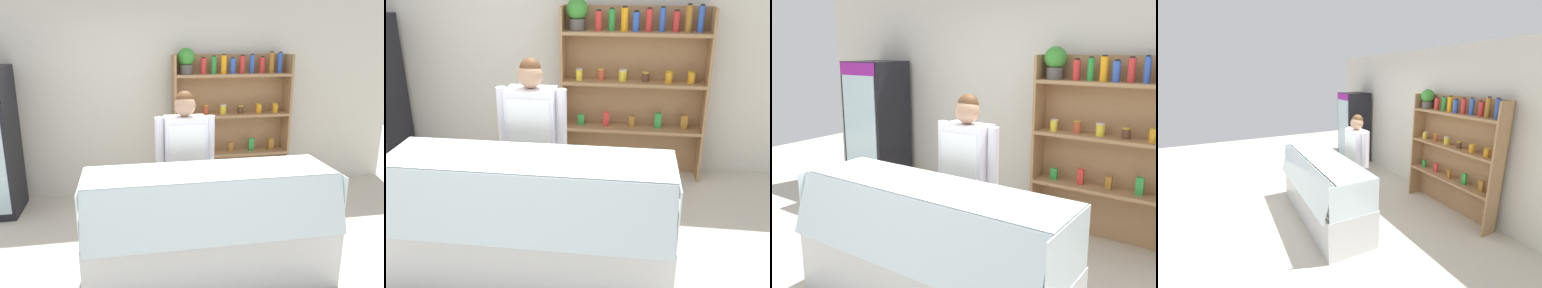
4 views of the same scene
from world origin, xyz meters
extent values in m
cube|color=beige|center=(0.00, 2.17, 1.35)|extent=(6.80, 0.10, 2.70)
cube|color=black|center=(-2.19, 1.74, 0.90)|extent=(0.66, 0.62, 1.81)
cube|color=silver|center=(-2.19, 1.42, 0.90)|extent=(0.58, 0.01, 1.61)
cube|color=#8C1E8C|center=(-2.19, 1.42, 1.72)|extent=(0.62, 0.01, 0.16)
cylinder|color=red|center=(-2.37, 1.49, 0.33)|extent=(0.05, 0.05, 0.17)
cylinder|color=silver|center=(-2.19, 1.49, 0.34)|extent=(0.05, 0.05, 0.17)
cylinder|color=#2D8C38|center=(-2.01, 1.49, 0.33)|extent=(0.06, 0.06, 0.16)
cylinder|color=silver|center=(-2.37, 1.49, 0.80)|extent=(0.06, 0.06, 0.17)
cylinder|color=silver|center=(-2.19, 1.49, 0.81)|extent=(0.07, 0.07, 0.19)
cylinder|color=#2D8C38|center=(-2.01, 1.49, 0.83)|extent=(0.05, 0.05, 0.22)
cylinder|color=purple|center=(-2.39, 1.49, 1.28)|extent=(0.05, 0.05, 0.19)
cylinder|color=#2D8C38|center=(-2.26, 1.49, 1.27)|extent=(0.06, 0.06, 0.16)
cylinder|color=#2D8C38|center=(-2.12, 1.49, 1.29)|extent=(0.06, 0.06, 0.20)
cylinder|color=red|center=(-1.99, 1.49, 1.27)|extent=(0.05, 0.05, 0.16)
cube|color=#9E754C|center=(0.89, 2.02, 0.95)|extent=(1.60, 0.02, 1.91)
cube|color=#9E754C|center=(0.11, 1.88, 0.95)|extent=(0.03, 0.28, 1.91)
cube|color=#9E754C|center=(0.89, 1.88, 0.57)|extent=(1.54, 0.28, 0.04)
cube|color=#9E754C|center=(0.89, 1.88, 1.11)|extent=(1.54, 0.28, 0.04)
cube|color=#9E754C|center=(0.89, 1.88, 1.64)|extent=(1.54, 0.28, 0.04)
cylinder|color=#4C4742|center=(0.27, 1.88, 1.72)|extent=(0.17, 0.17, 0.12)
sphere|color=#37832D|center=(0.27, 1.88, 1.88)|extent=(0.23, 0.23, 0.23)
cylinder|color=red|center=(0.49, 1.88, 1.76)|extent=(0.08, 0.08, 0.20)
cylinder|color=black|center=(0.49, 1.88, 1.87)|extent=(0.05, 0.05, 0.02)
cylinder|color=#2D8C38|center=(0.63, 1.90, 1.77)|extent=(0.07, 0.07, 0.22)
cylinder|color=black|center=(0.63, 1.88, 1.89)|extent=(0.05, 0.05, 0.02)
cylinder|color=orange|center=(0.77, 1.88, 1.78)|extent=(0.08, 0.08, 0.24)
cylinder|color=black|center=(0.77, 1.88, 1.91)|extent=(0.05, 0.05, 0.02)
cylinder|color=#3356B2|center=(0.89, 1.88, 1.76)|extent=(0.08, 0.08, 0.20)
cylinder|color=black|center=(0.89, 1.88, 1.87)|extent=(0.05, 0.05, 0.02)
cylinder|color=red|center=(1.02, 1.89, 1.77)|extent=(0.07, 0.07, 0.23)
cylinder|color=black|center=(1.02, 1.88, 1.90)|extent=(0.05, 0.05, 0.02)
cylinder|color=#3356B2|center=(1.16, 1.90, 1.78)|extent=(0.06, 0.06, 0.24)
cylinder|color=black|center=(1.16, 1.88, 1.91)|extent=(0.04, 0.04, 0.02)
cylinder|color=yellow|center=(0.29, 1.86, 1.18)|extent=(0.08, 0.08, 0.11)
cylinder|color=silver|center=(0.29, 1.88, 1.24)|extent=(0.08, 0.08, 0.01)
cylinder|color=#BF4C2D|center=(0.53, 1.89, 1.18)|extent=(0.08, 0.08, 0.12)
cylinder|color=gold|center=(0.53, 1.88, 1.25)|extent=(0.08, 0.08, 0.01)
cylinder|color=yellow|center=(0.77, 1.89, 1.18)|extent=(0.09, 0.09, 0.12)
cylinder|color=silver|center=(0.77, 1.88, 1.25)|extent=(0.09, 0.09, 0.01)
cylinder|color=brown|center=(1.02, 1.89, 1.17)|extent=(0.08, 0.08, 0.10)
cylinder|color=gold|center=(1.02, 1.88, 1.23)|extent=(0.08, 0.08, 0.01)
cylinder|color=orange|center=(1.27, 1.86, 1.18)|extent=(0.08, 0.08, 0.12)
cylinder|color=gold|center=(1.27, 1.88, 1.25)|extent=(0.09, 0.09, 0.01)
cube|color=#2D8C38|center=(0.31, 1.88, 0.65)|extent=(0.07, 0.04, 0.13)
cube|color=red|center=(0.60, 1.88, 0.67)|extent=(0.07, 0.04, 0.17)
cube|color=#9E6623|center=(0.89, 1.88, 0.66)|extent=(0.06, 0.04, 0.13)
cube|color=#2D8C38|center=(1.18, 1.88, 0.68)|extent=(0.07, 0.04, 0.18)
cube|color=silver|center=(0.15, -0.04, 0.28)|extent=(2.15, 0.71, 0.55)
cube|color=white|center=(0.15, -0.04, 0.57)|extent=(2.09, 0.65, 0.03)
cube|color=silver|center=(0.15, -0.37, 0.78)|extent=(2.11, 0.16, 0.47)
cube|color=silver|center=(0.15, 0.01, 1.00)|extent=(2.11, 0.55, 0.01)
cube|color=silver|center=(-0.91, -0.04, 0.78)|extent=(0.01, 0.67, 0.45)
cube|color=silver|center=(1.22, -0.04, 0.78)|extent=(0.01, 0.67, 0.45)
cube|color=beige|center=(-0.75, 0.05, 0.61)|extent=(0.16, 0.13, 0.04)
cube|color=white|center=(-0.75, -0.17, 0.61)|extent=(0.05, 0.03, 0.02)
cube|color=tan|center=(-0.52, 0.05, 0.61)|extent=(0.16, 0.11, 0.05)
cube|color=white|center=(-0.52, -0.17, 0.61)|extent=(0.05, 0.03, 0.02)
cube|color=beige|center=(-0.30, 0.05, 0.61)|extent=(0.16, 0.11, 0.04)
cube|color=white|center=(-0.30, -0.17, 0.61)|extent=(0.05, 0.03, 0.02)
cube|color=tan|center=(-0.07, 0.05, 0.61)|extent=(0.16, 0.12, 0.04)
cube|color=white|center=(-0.07, -0.17, 0.61)|extent=(0.05, 0.03, 0.02)
cube|color=tan|center=(0.15, 0.05, 0.61)|extent=(0.16, 0.12, 0.06)
cube|color=white|center=(0.15, -0.17, 0.61)|extent=(0.05, 0.03, 0.02)
cube|color=tan|center=(0.38, 0.05, 0.61)|extent=(0.16, 0.12, 0.05)
cube|color=white|center=(0.38, -0.17, 0.61)|extent=(0.05, 0.03, 0.02)
cube|color=tan|center=(0.60, 0.05, 0.61)|extent=(0.16, 0.13, 0.05)
cube|color=white|center=(0.60, -0.17, 0.61)|extent=(0.05, 0.03, 0.02)
cube|color=tan|center=(0.83, 0.05, 0.61)|extent=(0.17, 0.14, 0.05)
cube|color=white|center=(0.83, -0.17, 0.61)|extent=(0.05, 0.03, 0.02)
cube|color=tan|center=(1.05, 0.05, 0.61)|extent=(0.17, 0.14, 0.06)
cube|color=white|center=(1.05, -0.17, 0.61)|extent=(0.05, 0.03, 0.02)
cylinder|color=tan|center=(-0.74, -0.14, 0.66)|extent=(0.18, 0.18, 0.15)
cylinder|color=#A35B4C|center=(-0.52, -0.14, 0.65)|extent=(0.17, 0.16, 0.13)
cylinder|color=#C1706B|center=(-0.30, -0.14, 0.64)|extent=(0.19, 0.11, 0.11)
cylinder|color=white|center=(0.69, -0.12, 0.68)|extent=(0.07, 0.07, 0.18)
cylinder|color=white|center=(0.79, -0.12, 0.69)|extent=(0.07, 0.07, 0.20)
cylinder|color=#2D2D38|center=(-0.05, 0.62, 0.37)|extent=(0.13, 0.13, 0.74)
cylinder|color=#2D2D38|center=(0.13, 0.62, 0.37)|extent=(0.13, 0.13, 0.74)
cube|color=white|center=(0.04, 0.62, 1.05)|extent=(0.41, 0.24, 0.61)
cube|color=white|center=(0.04, 0.49, 0.72)|extent=(0.35, 0.01, 1.15)
cylinder|color=white|center=(-0.21, 0.62, 1.08)|extent=(0.09, 0.09, 0.55)
cylinder|color=white|center=(0.30, 0.62, 1.08)|extent=(0.09, 0.09, 0.55)
sphere|color=tan|center=(0.04, 0.62, 1.47)|extent=(0.21, 0.21, 0.21)
sphere|color=brown|center=(0.04, 0.63, 1.52)|extent=(0.18, 0.18, 0.18)
camera|label=1|loc=(-0.53, -2.94, 2.06)|focal=35.00mm
camera|label=2|loc=(0.87, -2.76, 2.29)|focal=40.00mm
camera|label=3|loc=(2.02, -2.29, 1.99)|focal=40.00mm
camera|label=4|loc=(3.67, -1.35, 2.21)|focal=24.00mm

